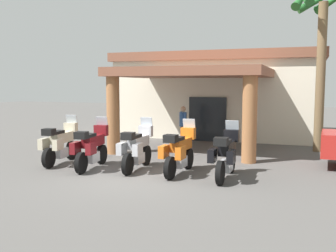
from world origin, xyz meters
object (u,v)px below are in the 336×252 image
at_px(motorcycle_maroon, 91,147).
at_px(motorcycle_silver, 137,148).
at_px(motorcycle_cream, 60,143).
at_px(motel_building, 220,94).
at_px(motorcycle_orange, 179,151).
at_px(pedestrian, 183,123).
at_px(palm_tree_near_portico, 323,24).
at_px(motorcycle_black, 226,155).

distance_m(motorcycle_maroon, motorcycle_silver, 1.48).
bearing_deg(motorcycle_silver, motorcycle_cream, 87.28).
bearing_deg(motel_building, motorcycle_orange, -84.71).
xyz_separation_m(pedestrian, palm_tree_near_portico, (5.54, 0.64, 4.04)).
bearing_deg(motorcycle_maroon, motorcycle_black, -94.34).
relative_size(motorcycle_cream, motorcycle_maroon, 1.00).
relative_size(motel_building, motorcycle_black, 5.10).
distance_m(motorcycle_orange, pedestrian, 5.45).
height_order(motorcycle_cream, palm_tree_near_portico, palm_tree_near_portico).
bearing_deg(motorcycle_black, motel_building, 13.44).
relative_size(motorcycle_cream, pedestrian, 1.26).
distance_m(motel_building, pedestrian, 4.72).
xyz_separation_m(motorcycle_silver, pedestrian, (-0.24, 5.12, 0.32)).
xyz_separation_m(motorcycle_black, pedestrian, (-3.12, 5.24, 0.32)).
height_order(motorcycle_orange, palm_tree_near_portico, palm_tree_near_portico).
height_order(motorcycle_maroon, motorcycle_silver, same).
distance_m(motorcycle_cream, pedestrian, 5.82).
bearing_deg(pedestrian, motorcycle_maroon, -144.03).
bearing_deg(motel_building, palm_tree_near_portico, -39.33).
distance_m(motel_building, motorcycle_orange, 9.89).
bearing_deg(motorcycle_black, pedestrian, 29.45).
xyz_separation_m(motorcycle_silver, palm_tree_near_portico, (5.30, 5.76, 4.36)).
height_order(motorcycle_cream, motorcycle_maroon, same).
bearing_deg(motel_building, motorcycle_silver, -93.18).
bearing_deg(motel_building, pedestrian, -98.22).
bearing_deg(motorcycle_silver, palm_tree_near_portico, -46.41).
height_order(motel_building, palm_tree_near_portico, palm_tree_near_portico).
relative_size(pedestrian, palm_tree_near_portico, 0.26).
distance_m(motel_building, motorcycle_silver, 9.78).
height_order(motorcycle_maroon, motorcycle_black, same).
bearing_deg(motorcycle_silver, pedestrian, -1.11).
distance_m(motorcycle_cream, motorcycle_silver, 2.88).
distance_m(motel_building, palm_tree_near_portico, 6.95).
bearing_deg(palm_tree_near_portico, motorcycle_cream, -144.60).
bearing_deg(motorcycle_cream, pedestrian, -34.54).
relative_size(motel_building, motorcycle_maroon, 5.11).
relative_size(motorcycle_orange, motorcycle_black, 1.00).
bearing_deg(palm_tree_near_portico, pedestrian, -173.44).
bearing_deg(palm_tree_near_portico, motorcycle_silver, -132.63).
relative_size(motel_building, motorcycle_silver, 5.10).
distance_m(motorcycle_orange, palm_tree_near_portico, 8.23).
xyz_separation_m(motorcycle_maroon, motorcycle_black, (4.32, 0.24, 0.00)).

